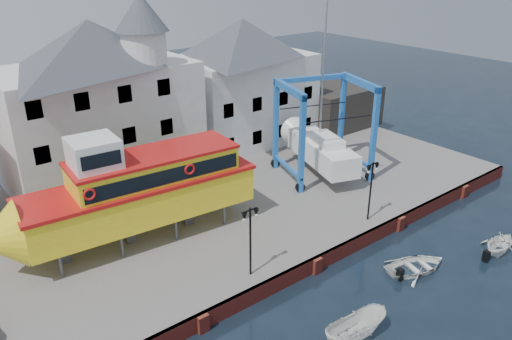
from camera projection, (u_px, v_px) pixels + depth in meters
ground at (316, 272)px, 29.70m from camera, size 140.00×140.00×0.00m
hardstanding at (212, 199)px, 37.39m from camera, size 44.00×22.00×1.00m
quay_wall at (315, 265)px, 29.58m from camera, size 44.00×0.47×1.00m
building_white_main at (99, 101)px, 37.16m from camera, size 14.00×8.30×14.00m
building_white_right at (243, 81)px, 45.80m from camera, size 12.00×8.00×11.20m
shed_dark at (332, 105)px, 51.51m from camera, size 8.00×7.00×4.00m
lamp_post_left at (250, 225)px, 26.61m from camera, size 1.12×0.32×4.20m
lamp_post_right at (372, 176)px, 32.31m from camera, size 1.12×0.32×4.20m
tour_boat at (126, 193)px, 29.73m from camera, size 16.51×5.10×7.08m
travel_lift at (317, 142)px, 40.29m from camera, size 8.05×9.87×14.48m
motorboat_a at (354, 338)px, 24.68m from camera, size 3.82×1.84×1.42m
motorboat_b at (416, 270)px, 29.94m from camera, size 4.52×3.76×0.81m
motorboat_c at (498, 252)px, 31.68m from camera, size 3.22×2.82×1.62m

